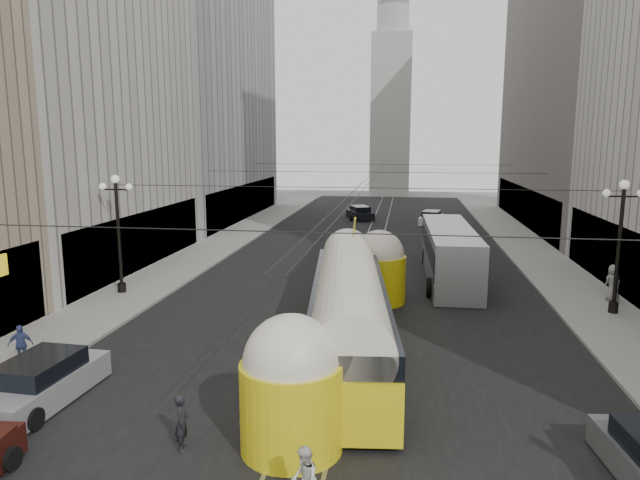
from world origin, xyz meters
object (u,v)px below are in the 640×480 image
(city_bus, at_px, (449,251))
(pedestrian_sidewalk_right, at_px, (613,283))
(streetcar, at_px, (349,307))
(pedestrian_crossing_a, at_px, (182,422))
(pedestrian_crossing_b, at_px, (304,480))
(sedan_silver, at_px, (41,383))
(pedestrian_sidewalk_left, at_px, (21,345))

(city_bus, distance_m, pedestrian_sidewalk_right, 8.97)
(streetcar, height_order, pedestrian_crossing_a, streetcar)
(streetcar, relative_size, pedestrian_sidewalk_right, 9.26)
(pedestrian_crossing_b, xyz_separation_m, pedestrian_sidewalk_right, (12.75, 18.89, 0.31))
(streetcar, xyz_separation_m, pedestrian_crossing_b, (0.00, -9.94, -1.10))
(sedan_silver, bearing_deg, pedestrian_sidewalk_right, 33.89)
(pedestrian_sidewalk_right, bearing_deg, sedan_silver, 12.12)
(pedestrian_crossing_b, bearing_deg, pedestrian_sidewalk_right, 135.34)
(pedestrian_sidewalk_right, bearing_deg, streetcar, 13.30)
(sedan_silver, height_order, pedestrian_sidewalk_right, pedestrian_sidewalk_right)
(pedestrian_crossing_b, distance_m, pedestrian_sidewalk_left, 13.51)
(streetcar, bearing_deg, pedestrian_crossing_b, -89.99)
(city_bus, height_order, pedestrian_crossing_a, city_bus)
(pedestrian_sidewalk_right, bearing_deg, pedestrian_crossing_b, 34.21)
(city_bus, bearing_deg, pedestrian_crossing_a, -112.29)
(streetcar, xyz_separation_m, pedestrian_sidewalk_right, (12.75, 8.95, -0.79))
(streetcar, xyz_separation_m, sedan_silver, (-9.28, -5.85, -1.19))
(pedestrian_sidewalk_left, bearing_deg, pedestrian_sidewalk_right, 6.98)
(pedestrian_crossing_a, height_order, pedestrian_sidewalk_right, pedestrian_sidewalk_right)
(pedestrian_crossing_a, xyz_separation_m, pedestrian_sidewalk_left, (-8.04, 4.45, 0.12))
(streetcar, height_order, pedestrian_crossing_b, streetcar)
(pedestrian_sidewalk_left, bearing_deg, pedestrian_crossing_a, -48.61)
(pedestrian_sidewalk_right, xyz_separation_m, pedestrian_sidewalk_left, (-24.54, -12.30, -0.19))
(streetcar, distance_m, pedestrian_sidewalk_right, 15.60)
(pedestrian_crossing_a, distance_m, pedestrian_crossing_b, 4.32)
(pedestrian_sidewalk_right, relative_size, pedestrian_sidewalk_left, 1.26)
(city_bus, distance_m, pedestrian_crossing_b, 23.45)
(pedestrian_sidewalk_left, bearing_deg, sedan_silver, -64.56)
(sedan_silver, relative_size, pedestrian_crossing_b, 3.14)
(sedan_silver, relative_size, pedestrian_sidewalk_left, 3.27)
(sedan_silver, xyz_separation_m, pedestrian_crossing_b, (9.28, -4.09, 0.09))
(streetcar, bearing_deg, city_bus, 69.83)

